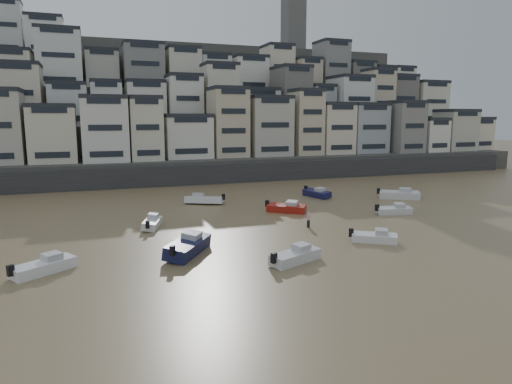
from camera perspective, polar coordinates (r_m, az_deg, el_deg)
name	(u,v)px	position (r m, az deg, el deg)	size (l,w,h in m)	color
harbor_wall	(189,175)	(81.66, -8.36, 2.17)	(140.00, 3.00, 3.50)	#38383A
hillside	(174,113)	(121.08, -10.18, 9.75)	(141.04, 66.00, 50.00)	#4C4C47
boat_a	(295,254)	(37.71, 4.94, -7.72)	(5.29, 1.73, 1.44)	silver
boat_b	(374,236)	(44.86, 14.58, -5.35)	(4.59, 1.50, 1.25)	white
boat_c	(188,244)	(40.13, -8.50, -6.43)	(6.79, 2.22, 1.85)	#13163C
boat_d	(394,209)	(58.52, 16.90, -2.04)	(4.66, 1.53, 1.27)	silver
boat_e	(286,207)	(57.10, 3.81, -1.84)	(5.33, 1.74, 1.45)	maroon
boat_f	(152,222)	(50.41, -12.87, -3.62)	(4.92, 1.61, 1.34)	white
boat_g	(399,193)	(69.53, 17.46, -0.14)	(6.22, 2.03, 1.70)	silver
boat_h	(204,198)	(62.96, -6.51, -0.78)	(5.72, 1.87, 1.56)	silver
boat_i	(317,192)	(68.55, 7.60, -0.02)	(5.38, 1.76, 1.47)	#151743
boat_j	(44,264)	(38.65, -25.02, -8.17)	(5.23, 1.71, 1.43)	white
person_pink	(308,220)	(49.52, 6.58, -3.44)	(0.44, 0.44, 1.74)	#CF92A3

